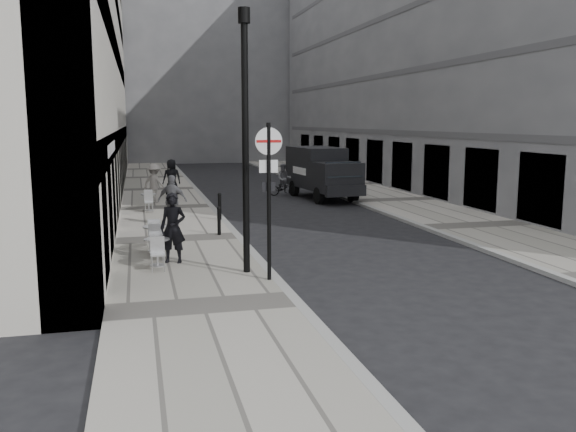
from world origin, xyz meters
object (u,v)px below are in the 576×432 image
at_px(lamppost, 245,129).
at_px(cyclist, 284,183).
at_px(panel_van, 321,170).
at_px(walking_man, 173,228).
at_px(sign_post, 269,181).

bearing_deg(lamppost, cyclist, 73.23).
bearing_deg(cyclist, lamppost, -92.97).
bearing_deg(lamppost, panel_van, 66.18).
height_order(lamppost, cyclist, lamppost).
bearing_deg(cyclist, walking_man, -100.42).
distance_m(sign_post, lamppost, 1.55).
bearing_deg(walking_man, lamppost, -21.78).
bearing_deg(sign_post, cyclist, 75.78).
relative_size(walking_man, cyclist, 1.12).
bearing_deg(lamppost, sign_post, -65.64).
relative_size(panel_van, cyclist, 3.33).
bearing_deg(lamppost, walking_man, 138.91).
xyz_separation_m(sign_post, panel_van, (6.11, 15.63, -1.08)).
xyz_separation_m(lamppost, cyclist, (4.94, 16.38, -3.08)).
relative_size(sign_post, panel_van, 0.66).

